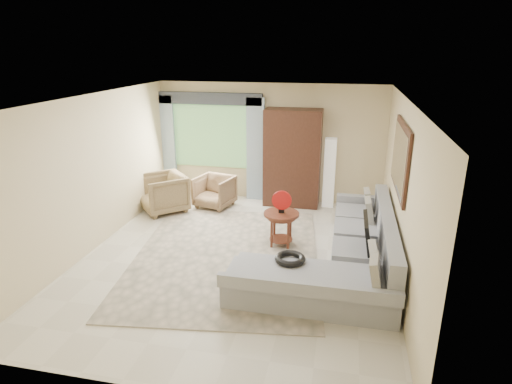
% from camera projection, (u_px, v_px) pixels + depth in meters
% --- Properties ---
extents(ground, '(6.00, 6.00, 0.00)m').
position_uv_depth(ground, '(237.00, 257.00, 7.13)').
color(ground, silver).
rests_on(ground, ground).
extents(area_rug, '(3.49, 4.35, 0.02)m').
position_uv_depth(area_rug, '(227.00, 256.00, 7.16)').
color(area_rug, '#C1AE98').
rests_on(area_rug, ground).
extents(sectional_sofa, '(2.30, 3.46, 0.90)m').
position_uv_depth(sectional_sofa, '(347.00, 257.00, 6.52)').
color(sectional_sofa, '#95969C').
rests_on(sectional_sofa, ground).
extents(tv_screen, '(0.14, 0.74, 0.48)m').
position_uv_depth(tv_screen, '(367.00, 233.00, 6.30)').
color(tv_screen, black).
rests_on(tv_screen, sectional_sofa).
extents(garden_hose, '(0.43, 0.43, 0.09)m').
position_uv_depth(garden_hose, '(290.00, 259.00, 5.92)').
color(garden_hose, black).
rests_on(garden_hose, sectional_sofa).
extents(coffee_table, '(0.62, 0.62, 0.62)m').
position_uv_depth(coffee_table, '(281.00, 228.00, 7.45)').
color(coffee_table, '#431B12').
rests_on(coffee_table, ground).
extents(red_disc, '(0.34, 0.04, 0.34)m').
position_uv_depth(red_disc, '(282.00, 200.00, 7.28)').
color(red_disc, '#AF1311').
rests_on(red_disc, coffee_table).
extents(armchair_left, '(1.24, 1.24, 0.81)m').
position_uv_depth(armchair_left, '(163.00, 193.00, 8.99)').
color(armchair_left, '#977E52').
rests_on(armchair_left, ground).
extents(armchair_right, '(0.90, 0.91, 0.69)m').
position_uv_depth(armchair_right, '(214.00, 192.00, 9.27)').
color(armchair_right, '#9C7855').
rests_on(armchair_right, ground).
extents(potted_plant, '(0.59, 0.56, 0.53)m').
position_uv_depth(potted_plant, '(166.00, 185.00, 9.99)').
color(potted_plant, '#999999').
rests_on(potted_plant, ground).
extents(armoire, '(1.20, 0.55, 2.10)m').
position_uv_depth(armoire, '(292.00, 158.00, 9.20)').
color(armoire, '#321910').
rests_on(armoire, ground).
extents(floor_lamp, '(0.24, 0.24, 1.50)m').
position_uv_depth(floor_lamp, '(329.00, 173.00, 9.19)').
color(floor_lamp, silver).
rests_on(floor_lamp, ground).
extents(window, '(1.80, 0.04, 1.40)m').
position_uv_depth(window, '(211.00, 136.00, 9.69)').
color(window, '#669E59').
rests_on(window, wall_back).
extents(curtain_left, '(0.40, 0.08, 2.30)m').
position_uv_depth(curtain_left, '(167.00, 146.00, 9.89)').
color(curtain_left, '#9EB7CC').
rests_on(curtain_left, ground).
extents(curtain_right, '(0.40, 0.08, 2.30)m').
position_uv_depth(curtain_right, '(255.00, 150.00, 9.48)').
color(curtain_right, '#9EB7CC').
rests_on(curtain_right, ground).
extents(valance, '(2.40, 0.12, 0.26)m').
position_uv_depth(valance, '(209.00, 98.00, 9.35)').
color(valance, '#1E232D').
rests_on(valance, wall_back).
extents(wall_mirror, '(0.05, 1.70, 1.05)m').
position_uv_depth(wall_mirror, '(400.00, 158.00, 6.40)').
color(wall_mirror, black).
rests_on(wall_mirror, wall_right).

